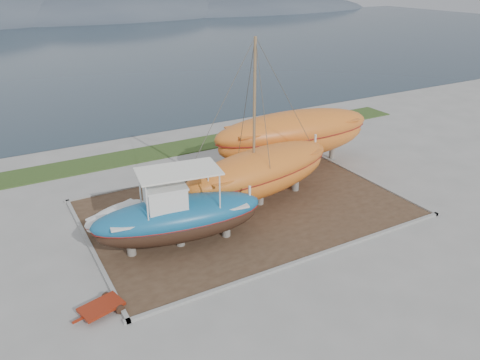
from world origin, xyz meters
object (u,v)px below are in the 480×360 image
orange_bare_hull (293,140)px  white_dinghy (116,218)px  blue_caique (179,209)px  orange_sailboat (261,126)px  red_trailer (102,309)px

orange_bare_hull → white_dinghy: bearing=-166.0°
blue_caique → orange_sailboat: bearing=26.1°
white_dinghy → orange_sailboat: (8.31, -1.46, 4.32)m
blue_caique → red_trailer: (-4.86, -3.13, -1.95)m
blue_caique → orange_sailboat: orange_sailboat is taller
blue_caique → orange_bare_hull: 12.49m
white_dinghy → orange_sailboat: orange_sailboat is taller
red_trailer → orange_sailboat: bearing=10.3°
white_dinghy → red_trailer: 6.98m
white_dinghy → red_trailer: size_ratio=1.51×
orange_sailboat → red_trailer: bearing=-165.1°
orange_bare_hull → red_trailer: 18.34m
red_trailer → orange_bare_hull: bearing=14.5°
orange_sailboat → orange_bare_hull: (5.11, 3.85, -2.94)m
white_dinghy → red_trailer: white_dinghy is taller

